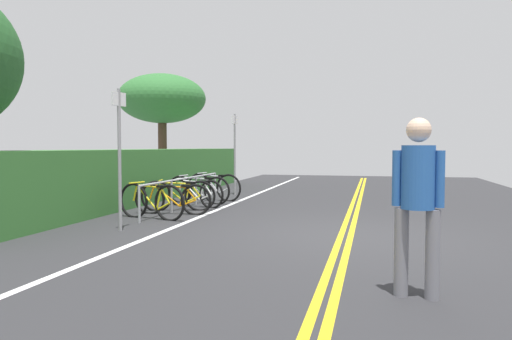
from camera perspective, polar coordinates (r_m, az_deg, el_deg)
ground_plane at (r=8.19m, az=10.72°, el=-7.90°), size 33.73×10.65×0.05m
centre_line_yellow_inner at (r=8.18m, az=11.29°, el=-7.72°), size 30.36×0.10×0.00m
centre_line_yellow_outer at (r=8.19m, az=10.16°, el=-7.70°), size 30.36×0.10×0.00m
bike_lane_stripe_white at (r=8.92m, az=-9.97°, el=-6.84°), size 30.36×0.12×0.00m
bike_rack at (r=11.62m, az=-8.58°, el=-1.81°), size 4.64×0.05×0.75m
bicycle_0 at (r=10.05m, az=-12.45°, el=-3.68°), size 0.56×1.67×0.78m
bicycle_1 at (r=10.67m, az=-9.95°, el=-3.44°), size 0.46×1.76×0.72m
bicycle_2 at (r=11.25m, az=-9.29°, el=-3.04°), size 0.60×1.70×0.75m
bicycle_3 at (r=11.91m, az=-7.34°, el=-2.75°), size 0.59×1.66×0.73m
bicycle_4 at (r=12.61m, az=-6.94°, el=-2.36°), size 0.46×1.83×0.77m
bicycle_5 at (r=13.28m, az=-5.09°, el=-2.04°), size 0.53×1.70×0.79m
pedestrian at (r=4.91m, az=18.83°, el=-2.73°), size 0.32×0.49×1.77m
sign_post_near at (r=8.68m, az=-16.07°, el=2.71°), size 0.36×0.08×2.50m
sign_post_far at (r=14.74m, az=-2.57°, el=2.80°), size 0.36×0.10×2.50m
hedge_backdrop at (r=13.72m, az=-13.08°, el=-0.54°), size 13.59×1.21×1.42m
tree_mid at (r=19.48m, az=-11.21°, el=8.31°), size 3.47×3.47×4.38m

